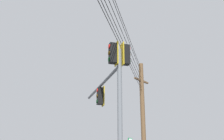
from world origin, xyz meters
The scene contains 3 objects.
signal_mast_assembly centered at (-0.97, -0.05, 4.86)m, with size 4.65×4.76×6.78m.
utility_pole_wooden centered at (-2.50, 7.78, 4.63)m, with size 0.51×1.74×9.10m.
overhead_wire_span centered at (-0.05, -1.62, 7.52)m, with size 4.91×18.82×2.24m.
Camera 1 is at (4.27, -10.36, 1.76)m, focal length 42.79 mm.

